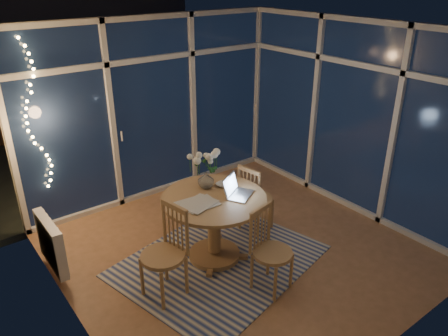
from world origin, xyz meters
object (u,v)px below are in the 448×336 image
(dining_table, at_px, (214,228))
(laptop, at_px, (240,186))
(chair_front, at_px, (273,251))
(flower_vase, at_px, (206,179))
(chair_left, at_px, (163,254))
(chair_right, at_px, (257,197))

(dining_table, height_order, laptop, laptop)
(laptop, bearing_deg, chair_front, -128.53)
(dining_table, height_order, flower_vase, flower_vase)
(chair_left, bearing_deg, chair_front, 47.70)
(chair_left, xyz_separation_m, flower_vase, (0.87, 0.46, 0.40))
(chair_right, height_order, laptop, laptop)
(chair_left, height_order, laptop, laptop)
(laptop, bearing_deg, chair_right, 0.76)
(chair_front, height_order, laptop, laptop)
(dining_table, relative_size, laptop, 3.62)
(laptop, height_order, flower_vase, laptop)
(chair_left, distance_m, chair_front, 1.13)
(laptop, relative_size, flower_vase, 1.57)
(chair_front, bearing_deg, chair_left, 136.15)
(dining_table, height_order, chair_front, chair_front)
(dining_table, distance_m, flower_vase, 0.57)
(chair_right, relative_size, laptop, 2.88)
(chair_left, xyz_separation_m, chair_right, (1.61, 0.39, -0.04))
(chair_front, height_order, flower_vase, flower_vase)
(chair_front, relative_size, flower_vase, 4.54)
(dining_table, bearing_deg, flower_vase, 74.15)
(chair_left, bearing_deg, flower_vase, 107.54)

